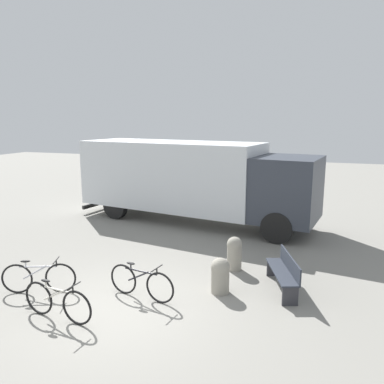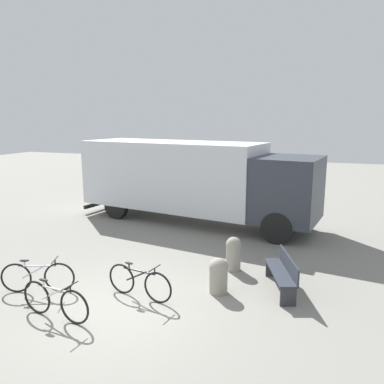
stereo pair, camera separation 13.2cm
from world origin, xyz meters
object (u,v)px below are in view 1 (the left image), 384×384
Objects in this scene: delivery_truck at (191,177)px; bollard_near_bench at (220,274)px; bollard_far_bench at (234,252)px; bicycle_far at (141,282)px; bicycle_near at (39,277)px; park_bench at (285,271)px; bicycle_middle at (57,302)px.

delivery_truck is 6.32m from bollard_near_bench.
bollard_near_bench is at bearing -90.46° from bollard_far_bench.
bicycle_far is 1.78m from bollard_near_bench.
park_bench is at bearing -0.97° from bicycle_near.
delivery_truck is 5.70× the size of bicycle_far.
park_bench is 1.01× the size of bicycle_far.
bicycle_near is (-5.24, -1.99, -0.08)m from park_bench.
bicycle_near is 4.77m from bollard_far_bench.
bicycle_middle is at bearing -127.49° from bollard_far_bench.
bollard_near_bench is 0.92× the size of bollard_far_bench.
bollard_far_bench reaches higher than bollard_near_bench.
bicycle_middle is 2.02× the size of bollard_near_bench.
bicycle_middle is (-0.08, -7.76, -1.34)m from delivery_truck.
bollard_near_bench is (1.57, 0.83, 0.07)m from bicycle_far.
delivery_truck reaches higher than park_bench.
bollard_far_bench is (2.74, 3.57, 0.11)m from bicycle_middle.
bollard_far_bench is at bearing 63.09° from bicycle_far.
delivery_truck is at bearing 19.20° from park_bench.
bicycle_far is at bearing 54.33° from bicycle_middle.
bollard_far_bench is at bearing -48.81° from delivery_truck.
bicycle_near is 1.75× the size of bollard_far_bench.
park_bench is 1.56m from bollard_far_bench.
bicycle_near is 0.94× the size of bicycle_middle.
bicycle_near is at bearing -158.70° from bicycle_far.
delivery_truck is 5.67× the size of bicycle_middle.
park_bench is (4.01, -4.96, -1.26)m from delivery_truck.
delivery_truck is 6.50m from park_bench.
bollard_far_bench reaches higher than bicycle_near.
bicycle_near is at bearing -160.75° from bollard_near_bench.
bollard_near_bench is (-1.36, -0.63, -0.02)m from park_bench.
bollard_near_bench is (2.64, -5.59, -1.27)m from delivery_truck.
delivery_truck reaches higher than bollard_near_bench.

